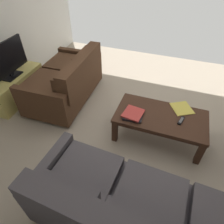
{
  "coord_description": "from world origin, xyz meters",
  "views": [
    {
      "loc": [
        -0.44,
        2.17,
        2.13
      ],
      "look_at": [
        0.14,
        0.57,
        0.61
      ],
      "focal_mm": 31.37,
      "sensor_mm": 36.0,
      "label": 1
    }
  ],
  "objects_px": {
    "sofa_main": "(143,220)",
    "loose_magazine": "(182,108)",
    "flat_tv": "(6,60)",
    "tv_remote": "(181,121)",
    "tv_stand": "(16,87)",
    "coffee_table": "(160,119)",
    "loveseat_near": "(67,81)",
    "book_stack": "(133,114)"
  },
  "relations": [
    {
      "from": "sofa_main",
      "to": "flat_tv",
      "type": "height_order",
      "value": "flat_tv"
    },
    {
      "from": "tv_stand",
      "to": "book_stack",
      "type": "xyz_separation_m",
      "value": [
        -2.11,
        0.21,
        0.21
      ]
    },
    {
      "from": "sofa_main",
      "to": "book_stack",
      "type": "distance_m",
      "value": 1.25
    },
    {
      "from": "coffee_table",
      "to": "loveseat_near",
      "type": "bearing_deg",
      "value": -13.01
    },
    {
      "from": "flat_tv",
      "to": "book_stack",
      "type": "relative_size",
      "value": 2.94
    },
    {
      "from": "loveseat_near",
      "to": "tv_remote",
      "type": "distance_m",
      "value": 1.91
    },
    {
      "from": "flat_tv",
      "to": "loose_magazine",
      "type": "distance_m",
      "value": 2.72
    },
    {
      "from": "tv_stand",
      "to": "coffee_table",
      "type": "bearing_deg",
      "value": 178.15
    },
    {
      "from": "book_stack",
      "to": "tv_remote",
      "type": "distance_m",
      "value": 0.61
    },
    {
      "from": "flat_tv",
      "to": "tv_remote",
      "type": "relative_size",
      "value": 5.04
    },
    {
      "from": "flat_tv",
      "to": "loveseat_near",
      "type": "bearing_deg",
      "value": -160.5
    },
    {
      "from": "sofa_main",
      "to": "loveseat_near",
      "type": "bearing_deg",
      "value": -44.8
    },
    {
      "from": "tv_remote",
      "to": "loose_magazine",
      "type": "relative_size",
      "value": 0.62
    },
    {
      "from": "tv_remote",
      "to": "loose_magazine",
      "type": "distance_m",
      "value": 0.26
    },
    {
      "from": "loveseat_near",
      "to": "book_stack",
      "type": "xyz_separation_m",
      "value": [
        -1.27,
        0.5,
        0.07
      ]
    },
    {
      "from": "coffee_table",
      "to": "flat_tv",
      "type": "height_order",
      "value": "flat_tv"
    },
    {
      "from": "loveseat_near",
      "to": "tv_stand",
      "type": "relative_size",
      "value": 1.33
    },
    {
      "from": "coffee_table",
      "to": "tv_remote",
      "type": "distance_m",
      "value": 0.26
    },
    {
      "from": "coffee_table",
      "to": "loose_magazine",
      "type": "xyz_separation_m",
      "value": [
        -0.24,
        -0.24,
        0.07
      ]
    },
    {
      "from": "coffee_table",
      "to": "flat_tv",
      "type": "relative_size",
      "value": 1.41
    },
    {
      "from": "tv_remote",
      "to": "sofa_main",
      "type": "bearing_deg",
      "value": 81.99
    },
    {
      "from": "loveseat_near",
      "to": "coffee_table",
      "type": "height_order",
      "value": "loveseat_near"
    },
    {
      "from": "book_stack",
      "to": "loose_magazine",
      "type": "bearing_deg",
      "value": -147.9
    },
    {
      "from": "loose_magazine",
      "to": "tv_remote",
      "type": "bearing_deg",
      "value": 61.69
    },
    {
      "from": "flat_tv",
      "to": "book_stack",
      "type": "height_order",
      "value": "flat_tv"
    },
    {
      "from": "sofa_main",
      "to": "coffee_table",
      "type": "height_order",
      "value": "sofa_main"
    },
    {
      "from": "flat_tv",
      "to": "tv_remote",
      "type": "xyz_separation_m",
      "value": [
        -2.71,
        0.1,
        -0.31
      ]
    },
    {
      "from": "flat_tv",
      "to": "coffee_table",
      "type": "bearing_deg",
      "value": 178.17
    },
    {
      "from": "loveseat_near",
      "to": "flat_tv",
      "type": "distance_m",
      "value": 0.96
    },
    {
      "from": "tv_remote",
      "to": "loveseat_near",
      "type": "bearing_deg",
      "value": -11.9
    },
    {
      "from": "coffee_table",
      "to": "loose_magazine",
      "type": "height_order",
      "value": "loose_magazine"
    },
    {
      "from": "tv_stand",
      "to": "tv_remote",
      "type": "xyz_separation_m",
      "value": [
        -2.71,
        0.1,
        0.19
      ]
    },
    {
      "from": "coffee_table",
      "to": "loose_magazine",
      "type": "bearing_deg",
      "value": -135.35
    },
    {
      "from": "coffee_table",
      "to": "book_stack",
      "type": "relative_size",
      "value": 4.15
    },
    {
      "from": "loveseat_near",
      "to": "flat_tv",
      "type": "relative_size",
      "value": 1.75
    },
    {
      "from": "sofa_main",
      "to": "flat_tv",
      "type": "xyz_separation_m",
      "value": [
        2.52,
        -1.38,
        0.36
      ]
    },
    {
      "from": "tv_stand",
      "to": "flat_tv",
      "type": "bearing_deg",
      "value": 135.25
    },
    {
      "from": "loveseat_near",
      "to": "tv_remote",
      "type": "xyz_separation_m",
      "value": [
        -1.87,
        0.39,
        0.06
      ]
    },
    {
      "from": "book_stack",
      "to": "sofa_main",
      "type": "bearing_deg",
      "value": 109.47
    },
    {
      "from": "sofa_main",
      "to": "tv_stand",
      "type": "xyz_separation_m",
      "value": [
        2.53,
        -1.38,
        -0.14
      ]
    },
    {
      "from": "sofa_main",
      "to": "book_stack",
      "type": "relative_size",
      "value": 7.41
    },
    {
      "from": "sofa_main",
      "to": "loose_magazine",
      "type": "bearing_deg",
      "value": -96.27
    }
  ]
}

